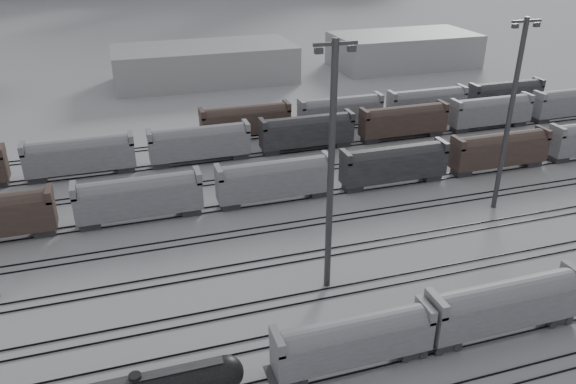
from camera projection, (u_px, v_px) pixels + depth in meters
name	position (u px, v px, depth m)	size (l,w,h in m)	color
tracks	(241.00, 270.00, 58.72)	(220.00, 71.50, 0.16)	black
hopper_car_a	(353.00, 339.00, 44.80)	(13.34, 2.65, 4.77)	black
hopper_car_b	(505.00, 303.00, 48.56)	(14.59, 2.90, 5.22)	black
light_mast_c	(331.00, 167.00, 50.84)	(3.91, 0.63, 24.44)	#3B3B3E
light_mast_d	(510.00, 113.00, 66.35)	(3.77, 0.60, 23.56)	#3B3B3E
bg_string_near	(275.00, 182.00, 72.14)	(151.00, 3.00, 5.60)	gray
bg_string_mid	(307.00, 133.00, 88.59)	(151.00, 3.00, 5.60)	black
bg_string_far	(384.00, 108.00, 100.21)	(66.00, 3.00, 5.60)	#47342D
warehouse_mid	(204.00, 64.00, 126.20)	(40.00, 18.00, 8.00)	#9B9A9D
warehouse_right	(403.00, 50.00, 139.80)	(35.00, 18.00, 8.00)	#9B9A9D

